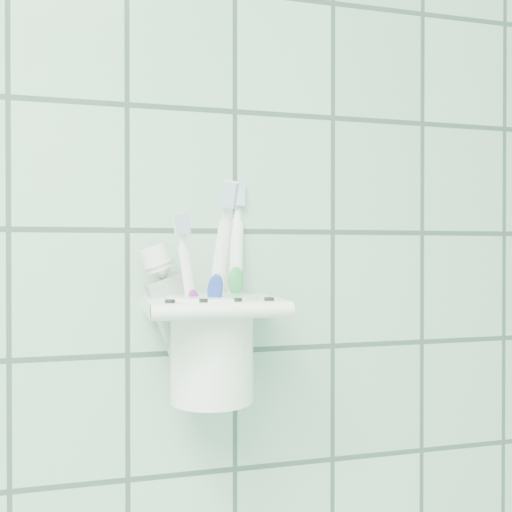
{
  "coord_description": "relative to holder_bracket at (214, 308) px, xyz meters",
  "views": [
    {
      "loc": [
        0.55,
        0.59,
        1.36
      ],
      "look_at": [
        0.68,
        1.1,
        1.35
      ],
      "focal_mm": 40.0,
      "sensor_mm": 36.0,
      "label": 1
    }
  ],
  "objects": [
    {
      "name": "toothbrush_blue",
      "position": [
        0.02,
        0.0,
        0.02
      ],
      "size": [
        0.03,
        0.06,
        0.22
      ],
      "rotation": [
        -0.26,
        0.05,
        -0.18
      ],
      "color": "white",
      "rests_on": "cup"
    },
    {
      "name": "toothpaste_tube",
      "position": [
        -0.01,
        0.02,
        0.0
      ],
      "size": [
        0.08,
        0.04,
        0.17
      ],
      "rotation": [
        -0.07,
        -0.33,
        0.27
      ],
      "color": "silver",
      "rests_on": "cup"
    },
    {
      "name": "holder_bracket",
      "position": [
        0.0,
        0.0,
        0.0
      ],
      "size": [
        0.13,
        0.11,
        0.04
      ],
      "color": "white",
      "rests_on": "wall_back"
    },
    {
      "name": "toothbrush_pink",
      "position": [
        -0.01,
        0.0,
        0.01
      ],
      "size": [
        0.04,
        0.02,
        0.18
      ],
      "rotation": [
        -0.02,
        -0.15,
        0.29
      ],
      "color": "white",
      "rests_on": "cup"
    },
    {
      "name": "toothbrush_orange",
      "position": [
        -0.01,
        0.01,
        0.02
      ],
      "size": [
        0.04,
        0.06,
        0.21
      ],
      "rotation": [
        0.17,
        0.18,
        -0.39
      ],
      "color": "white",
      "rests_on": "cup"
    },
    {
      "name": "cup",
      "position": [
        -0.0,
        0.0,
        -0.04
      ],
      "size": [
        0.09,
        0.09,
        0.11
      ],
      "color": "white",
      "rests_on": "holder_bracket"
    }
  ]
}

